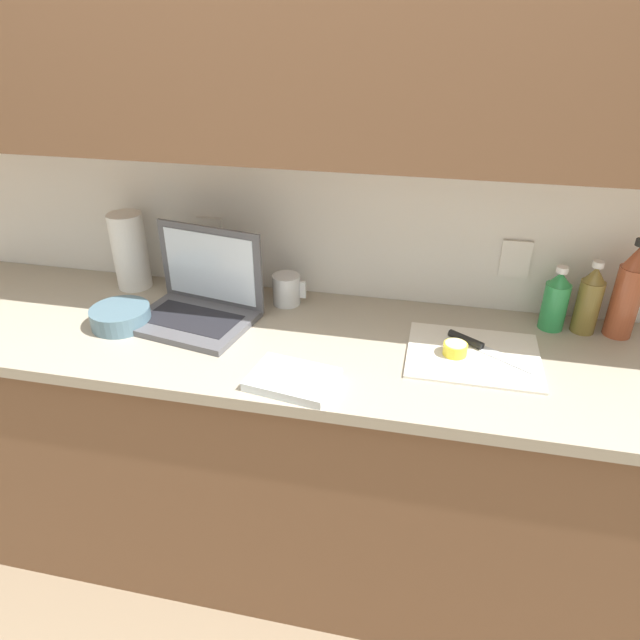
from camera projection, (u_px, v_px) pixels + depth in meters
name	position (u px, v px, depth m)	size (l,w,h in m)	color
ground_plane	(282.00, 545.00, 2.15)	(12.00, 12.00, 0.00)	#847056
wall_back	(287.00, 97.00, 1.60)	(5.20, 0.38, 2.60)	white
counter_unit	(272.00, 449.00, 1.93)	(2.40, 0.64, 0.92)	brown
laptop	(200.00, 299.00, 1.77)	(0.40, 0.32, 0.28)	#515156
cutting_board	(473.00, 355.00, 1.60)	(0.37, 0.30, 0.01)	silver
knife	(476.00, 344.00, 1.63)	(0.24, 0.17, 0.02)	silver
lemon_half_cut	(455.00, 350.00, 1.59)	(0.07, 0.07, 0.04)	yellow
bottle_green_soda	(555.00, 301.00, 1.70)	(0.07, 0.07, 0.20)	#2D934C
bottle_oil_tall	(589.00, 300.00, 1.68)	(0.07, 0.07, 0.23)	olive
bottle_water_clear	(628.00, 293.00, 1.64)	(0.08, 0.08, 0.30)	#A34C2D
measuring_cup	(287.00, 289.00, 1.86)	(0.11, 0.09, 0.10)	silver
bowl_white	(121.00, 317.00, 1.75)	(0.18, 0.18, 0.06)	slate
paper_towel_roll	(130.00, 251.00, 1.94)	(0.12, 0.12, 0.26)	white
dish_towel	(293.00, 379.00, 1.48)	(0.22, 0.16, 0.02)	white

